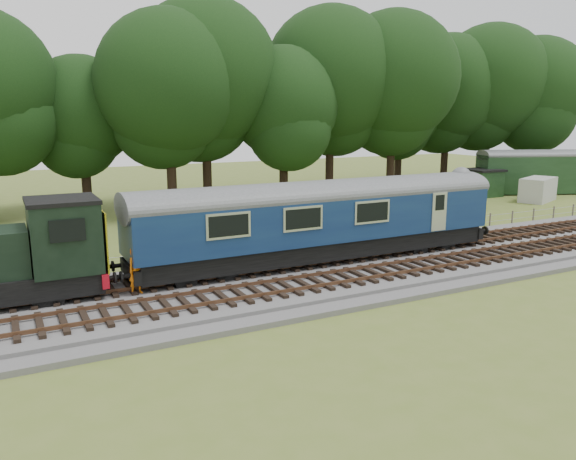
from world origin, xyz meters
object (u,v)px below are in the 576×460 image
worker (136,271)px  caravan (538,189)px  dmu_railcar (322,214)px  parked_coach (561,169)px

worker → caravan: bearing=-7.4°
dmu_railcar → worker: size_ratio=9.88×
worker → parked_coach: bearing=-6.6°
parked_coach → caravan: size_ratio=3.81×
worker → parked_coach: parked_coach is taller
parked_coach → caravan: 6.60m
dmu_railcar → parked_coach: bearing=20.3°
worker → dmu_railcar: bearing=-17.6°
dmu_railcar → worker: (-8.86, -1.02, -1.34)m
caravan → parked_coach: bearing=-0.3°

